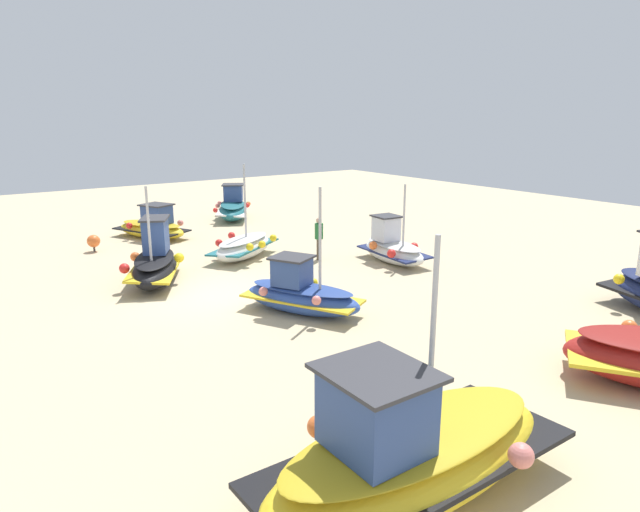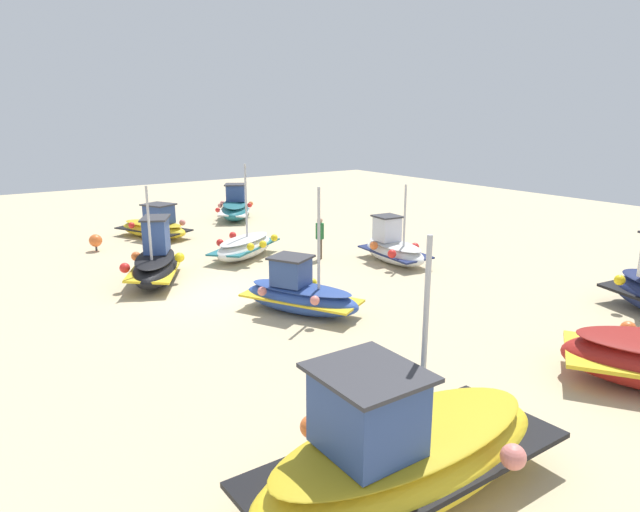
# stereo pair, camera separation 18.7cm
# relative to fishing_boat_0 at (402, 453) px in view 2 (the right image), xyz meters

# --- Properties ---
(ground_plane) EXTENTS (56.07, 56.07, 0.00)m
(ground_plane) POSITION_rel_fishing_boat_0_xyz_m (10.27, -1.61, -0.68)
(ground_plane) COLOR #C6B289
(fishing_boat_0) EXTENTS (2.63, 5.13, 3.88)m
(fishing_boat_0) POSITION_rel_fishing_boat_0_xyz_m (0.00, 0.00, 0.00)
(fishing_boat_0) COLOR gold
(fishing_boat_0) RESTS_ON ground_plane
(fishing_boat_1) EXTENTS (3.88, 2.78, 1.57)m
(fishing_boat_1) POSITION_rel_fishing_boat_0_xyz_m (19.21, -2.91, -0.17)
(fishing_boat_1) COLOR gold
(fishing_boat_1) RESTS_ON ground_plane
(fishing_boat_2) EXTENTS (3.81, 2.92, 3.31)m
(fishing_boat_2) POSITION_rel_fishing_boat_0_xyz_m (12.50, -0.68, -0.03)
(fishing_boat_2) COLOR black
(fishing_boat_2) RESTS_ON ground_plane
(fishing_boat_3) EXTENTS (3.27, 1.94, 3.01)m
(fishing_boat_3) POSITION_rel_fishing_boat_0_xyz_m (9.89, -8.78, -0.14)
(fishing_boat_3) COLOR white
(fishing_boat_3) RESTS_ON ground_plane
(fishing_boat_5) EXTENTS (3.66, 2.67, 3.56)m
(fishing_boat_5) POSITION_rel_fishing_boat_0_xyz_m (7.32, -2.96, -0.14)
(fishing_boat_5) COLOR #2D4C9E
(fishing_boat_5) RESTS_ON ground_plane
(fishing_boat_6) EXTENTS (2.98, 3.57, 3.61)m
(fishing_boat_6) POSITION_rel_fishing_boat_0_xyz_m (13.65, -4.54, -0.24)
(fishing_boat_6) COLOR white
(fishing_boat_6) RESTS_ON ground_plane
(fishing_boat_7) EXTENTS (4.09, 3.26, 1.82)m
(fishing_boat_7) POSITION_rel_fishing_boat_0_xyz_m (21.34, -7.97, -0.10)
(fishing_boat_7) COLOR #1E6670
(fishing_boat_7) RESTS_ON ground_plane
(person_walking) EXTENTS (0.32, 0.32, 1.62)m
(person_walking) POSITION_rel_fishing_boat_0_xyz_m (11.80, -6.77, 0.24)
(person_walking) COLOR brown
(person_walking) RESTS_ON ground_plane
(mooring_buoy_0) EXTENTS (0.51, 0.51, 0.69)m
(mooring_buoy_0) POSITION_rel_fishing_boat_0_xyz_m (18.05, -0.09, -0.25)
(mooring_buoy_0) COLOR #3F3F42
(mooring_buoy_0) RESTS_ON ground_plane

